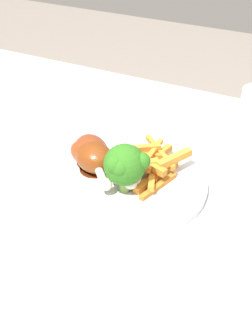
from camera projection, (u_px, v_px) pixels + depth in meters
The scene contains 7 objects.
dining_table at pixel (125, 250), 0.67m from camera, with size 1.26×0.83×0.71m.
dinner_plate at pixel (126, 182), 0.66m from camera, with size 0.25×0.25×0.01m, color silver.
broccoli_floret_front at pixel (124, 165), 0.60m from camera, with size 0.07×0.06×0.08m.
carrot_fries_pile at pixel (151, 164), 0.65m from camera, with size 0.12×0.14×0.03m.
chicken_drumstick_near at pixel (92, 153), 0.67m from camera, with size 0.12×0.12×0.04m.
chicken_drumstick_far at pixel (94, 157), 0.66m from camera, with size 0.14×0.06×0.04m.
chicken_drumstick_extra at pixel (96, 159), 0.66m from camera, with size 0.12×0.08×0.05m.
Camera 1 is at (-0.21, 0.42, 1.12)m, focal length 45.51 mm.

